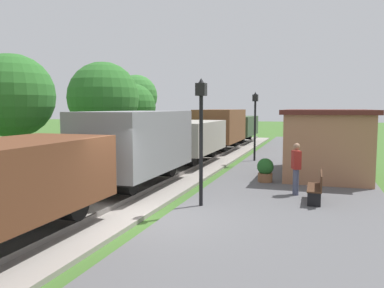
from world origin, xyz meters
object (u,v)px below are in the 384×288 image
at_px(bench_near_hut, 317,187).
at_px(potted_planter, 265,170).
at_px(freight_train, 191,137).
at_px(station_hut, 327,142).
at_px(tree_field_distant, 136,96).
at_px(person_waiting, 296,167).
at_px(tree_trackside_far, 103,98).
at_px(tree_trackside_mid, 12,96).
at_px(lamp_post_far, 255,113).
at_px(lamp_post_near, 201,118).
at_px(tree_field_left, 132,107).

relative_size(bench_near_hut, potted_planter, 1.64).
distance_m(freight_train, station_hut, 7.14).
bearing_deg(bench_near_hut, tree_field_distant, 130.95).
distance_m(bench_near_hut, potted_planter, 3.38).
xyz_separation_m(person_waiting, tree_trackside_far, (-9.42, 3.85, 2.41)).
relative_size(bench_near_hut, tree_field_distant, 0.26).
distance_m(person_waiting, tree_trackside_mid, 10.07).
height_order(freight_train, lamp_post_far, lamp_post_far).
relative_size(bench_near_hut, tree_trackside_far, 0.28).
relative_size(tree_trackside_far, tree_field_distant, 0.94).
distance_m(person_waiting, potted_planter, 2.35).
xyz_separation_m(freight_train, tree_trackside_far, (-3.64, -2.77, 2.06)).
bearing_deg(station_hut, lamp_post_far, 136.81).
distance_m(lamp_post_near, lamp_post_far, 10.16).
relative_size(bench_near_hut, tree_trackside_mid, 0.30).
relative_size(station_hut, lamp_post_near, 1.57).
height_order(lamp_post_far, tree_trackside_far, tree_trackside_far).
relative_size(freight_train, tree_trackside_mid, 6.52).
distance_m(station_hut, tree_trackside_far, 10.63).
relative_size(freight_train, lamp_post_far, 8.81).
height_order(potted_planter, tree_field_left, tree_field_left).
height_order(freight_train, tree_field_distant, tree_field_distant).
bearing_deg(person_waiting, potted_planter, -75.74).
distance_m(station_hut, potted_planter, 3.51).
distance_m(freight_train, tree_field_distant, 11.38).
xyz_separation_m(person_waiting, potted_planter, (-1.24, 1.95, -0.46)).
xyz_separation_m(lamp_post_far, tree_field_left, (-8.25, 1.95, 0.34)).
distance_m(lamp_post_far, tree_field_left, 8.49).
xyz_separation_m(freight_train, bench_near_hut, (6.44, -7.46, -0.80)).
bearing_deg(lamp_post_near, freight_train, 109.75).
bearing_deg(person_waiting, tree_field_left, -60.41).
bearing_deg(station_hut, tree_field_left, 155.81).
bearing_deg(tree_trackside_far, person_waiting, -22.24).
bearing_deg(potted_planter, tree_trackside_mid, -155.19).
bearing_deg(freight_train, person_waiting, -48.88).
xyz_separation_m(lamp_post_near, tree_trackside_far, (-6.85, 6.18, 0.79)).
bearing_deg(tree_field_left, tree_trackside_far, -76.71).
height_order(potted_planter, lamp_post_near, lamp_post_near).
height_order(person_waiting, potted_planter, person_waiting).
relative_size(freight_train, tree_field_distant, 5.72).
height_order(freight_train, tree_trackside_far, tree_trackside_far).
distance_m(tree_trackside_mid, tree_field_distant, 17.27).
height_order(station_hut, tree_field_left, tree_field_left).
bearing_deg(tree_trackside_far, potted_planter, -13.12).
xyz_separation_m(person_waiting, tree_trackside_mid, (-9.61, -1.92, 2.33)).
distance_m(lamp_post_far, tree_trackside_mid, 12.05).
bearing_deg(lamp_post_near, tree_trackside_mid, 176.68).
bearing_deg(bench_near_hut, tree_field_left, 137.24).
relative_size(potted_planter, tree_trackside_mid, 0.18).
distance_m(person_waiting, tree_field_left, 14.71).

